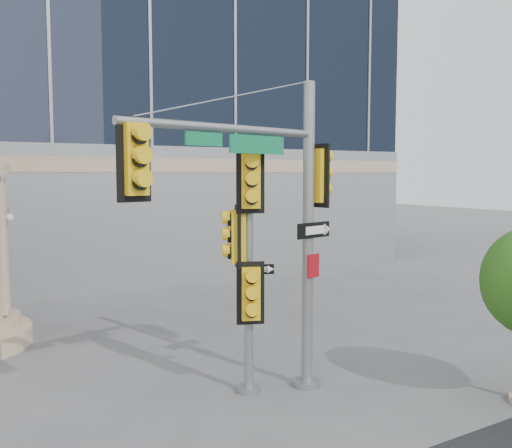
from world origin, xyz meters
TOP-DOWN VIEW (x-y plane):
  - ground at (0.00, 0.00)m, footprint 120.00×120.00m
  - main_signal_pole at (-0.38, 1.23)m, footprint 5.25×1.59m
  - secondary_signal_pole at (-0.59, 1.79)m, footprint 0.93×0.90m

SIDE VIEW (x-z plane):
  - ground at x=0.00m, z-range 0.00..0.00m
  - secondary_signal_pole at x=-0.59m, z-range 0.48..5.93m
  - main_signal_pole at x=-0.38m, z-range 0.82..7.67m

